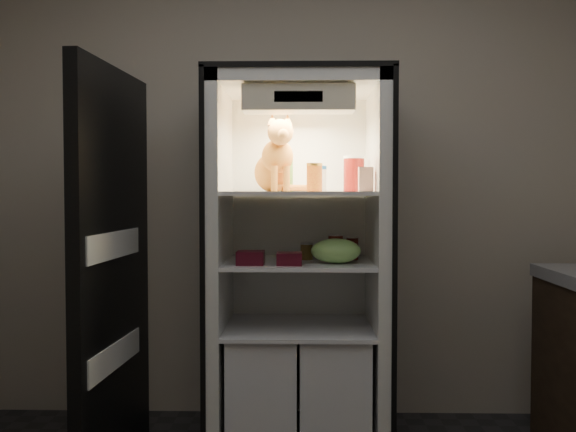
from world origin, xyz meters
name	(u,v)px	position (x,y,z in m)	size (l,w,h in m)	color
room_shell	(296,79)	(0.00, 0.00, 1.62)	(3.60, 3.60, 3.60)	white
refrigerator	(299,288)	(0.00, 1.38, 0.79)	(0.90, 0.72, 1.88)	white
fridge_door	(112,274)	(-0.85, 1.00, 0.91)	(0.11, 0.87, 1.85)	black
tabby_cat	(276,163)	(-0.12, 1.38, 1.44)	(0.35, 0.38, 0.39)	orange
parmesan_shaker	(287,175)	(-0.06, 1.41, 1.38)	(0.07, 0.07, 0.17)	#248539
mayo_tub	(317,179)	(0.10, 1.42, 1.36)	(0.09, 0.09, 0.13)	white
salsa_jar	(314,177)	(0.08, 1.31, 1.36)	(0.08, 0.08, 0.14)	maroon
pepper_jar	(354,174)	(0.29, 1.43, 1.38)	(0.11, 0.11, 0.18)	maroon
cream_carton	(366,179)	(0.32, 1.15, 1.35)	(0.07, 0.07, 0.11)	white
soda_can_a	(335,248)	(0.19, 1.41, 1.00)	(0.06, 0.06, 0.12)	black
soda_can_b	(352,248)	(0.28, 1.38, 1.00)	(0.06, 0.06, 0.11)	black
soda_can_c	(336,248)	(0.18, 1.26, 1.01)	(0.07, 0.07, 0.14)	black
condiment_jar	(307,251)	(0.04, 1.37, 0.98)	(0.06, 0.06, 0.09)	brown
grape_bag	(336,251)	(0.18, 1.21, 1.00)	(0.24, 0.18, 0.12)	#8BCF60
berry_box_left	(251,258)	(-0.23, 1.15, 0.97)	(0.13, 0.13, 0.06)	#500D16
berry_box_right	(289,259)	(-0.04, 1.13, 0.97)	(0.12, 0.12, 0.06)	#500D16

